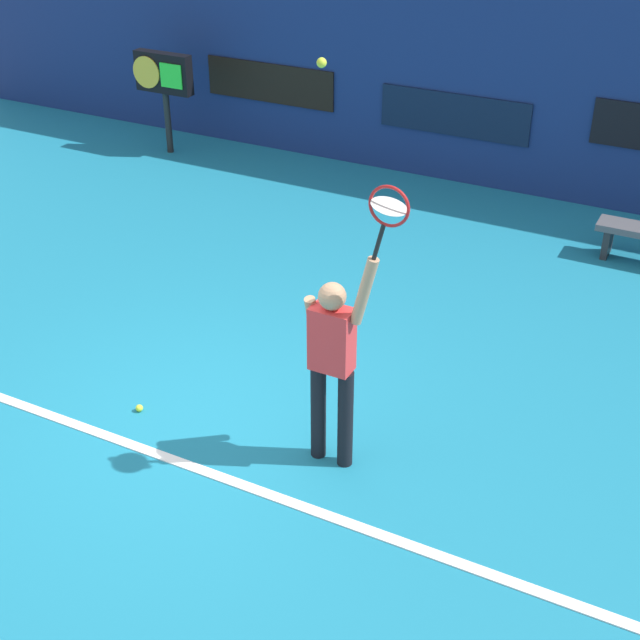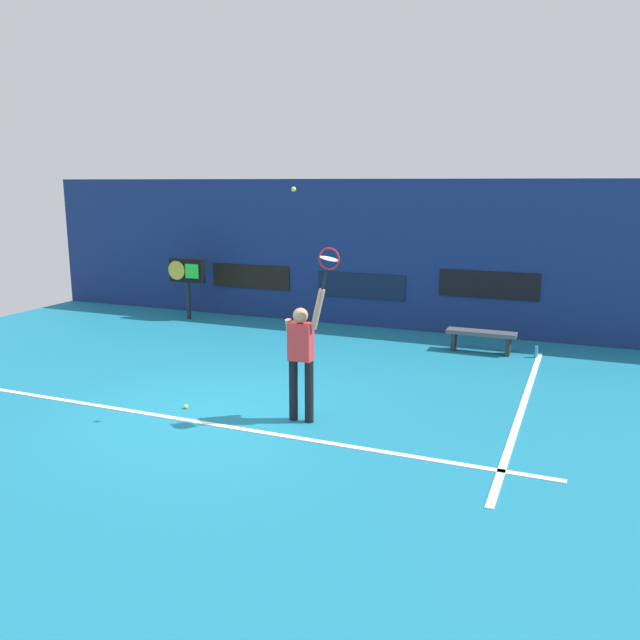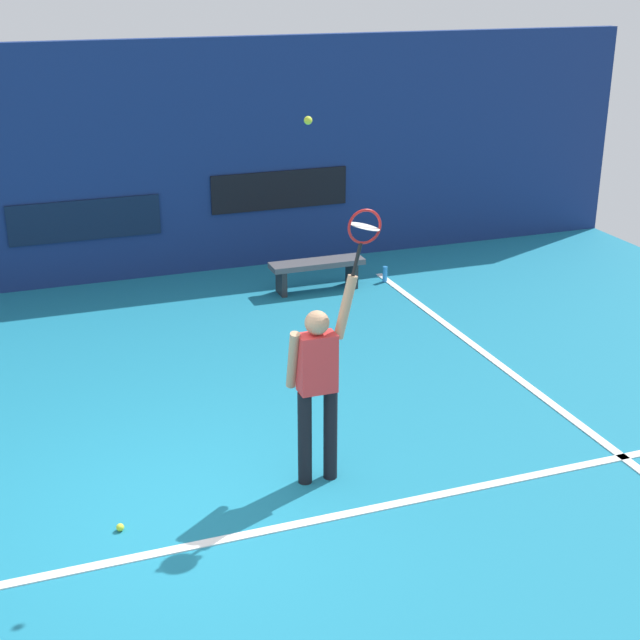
{
  "view_description": "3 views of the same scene",
  "coord_description": "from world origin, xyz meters",
  "px_view_note": "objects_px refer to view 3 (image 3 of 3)",
  "views": [
    {
      "loc": [
        3.92,
        -5.12,
        4.86
      ],
      "look_at": [
        1.16,
        0.22,
        1.29
      ],
      "focal_mm": 49.73,
      "sensor_mm": 36.0,
      "label": 1
    },
    {
      "loc": [
        5.04,
        -8.13,
        3.44
      ],
      "look_at": [
        1.38,
        0.68,
        1.41
      ],
      "focal_mm": 36.63,
      "sensor_mm": 36.0,
      "label": 2
    },
    {
      "loc": [
        -1.22,
        -6.88,
        4.53
      ],
      "look_at": [
        1.53,
        0.69,
        1.37
      ],
      "focal_mm": 51.53,
      "sensor_mm": 36.0,
      "label": 3
    }
  ],
  "objects_px": {
    "tennis_racket": "(364,230)",
    "court_bench": "(317,268)",
    "tennis_player": "(317,381)",
    "tennis_ball": "(308,120)",
    "spare_ball": "(120,527)",
    "water_bottle": "(385,274)"
  },
  "relations": [
    {
      "from": "tennis_ball",
      "to": "court_bench",
      "type": "bearing_deg",
      "value": 69.47
    },
    {
      "from": "water_bottle",
      "to": "tennis_player",
      "type": "bearing_deg",
      "value": -120.0
    },
    {
      "from": "spare_ball",
      "to": "tennis_racket",
      "type": "bearing_deg",
      "value": 5.21
    },
    {
      "from": "tennis_racket",
      "to": "tennis_ball",
      "type": "height_order",
      "value": "tennis_ball"
    },
    {
      "from": "tennis_ball",
      "to": "water_bottle",
      "type": "bearing_deg",
      "value": 59.39
    },
    {
      "from": "tennis_ball",
      "to": "water_bottle",
      "type": "xyz_separation_m",
      "value": [
        2.98,
        5.03,
        -3.22
      ]
    },
    {
      "from": "tennis_player",
      "to": "tennis_ball",
      "type": "distance_m",
      "value": 2.33
    },
    {
      "from": "tennis_racket",
      "to": "water_bottle",
      "type": "bearing_deg",
      "value": 63.78
    },
    {
      "from": "court_bench",
      "to": "tennis_ball",
      "type": "bearing_deg",
      "value": -110.53
    },
    {
      "from": "spare_ball",
      "to": "tennis_player",
      "type": "bearing_deg",
      "value": 6.51
    },
    {
      "from": "court_bench",
      "to": "water_bottle",
      "type": "bearing_deg",
      "value": 0.0
    },
    {
      "from": "tennis_racket",
      "to": "court_bench",
      "type": "xyz_separation_m",
      "value": [
        1.37,
        5.01,
        -2.04
      ]
    },
    {
      "from": "tennis_ball",
      "to": "water_bottle",
      "type": "relative_size",
      "value": 0.28
    },
    {
      "from": "tennis_player",
      "to": "court_bench",
      "type": "relative_size",
      "value": 1.42
    },
    {
      "from": "court_bench",
      "to": "water_bottle",
      "type": "relative_size",
      "value": 5.83
    },
    {
      "from": "tennis_racket",
      "to": "court_bench",
      "type": "relative_size",
      "value": 0.45
    },
    {
      "from": "tennis_racket",
      "to": "spare_ball",
      "type": "bearing_deg",
      "value": -174.79
    },
    {
      "from": "tennis_ball",
      "to": "tennis_racket",
      "type": "bearing_deg",
      "value": 2.41
    },
    {
      "from": "tennis_ball",
      "to": "tennis_player",
      "type": "bearing_deg",
      "value": 16.51
    },
    {
      "from": "tennis_player",
      "to": "spare_ball",
      "type": "bearing_deg",
      "value": -173.49
    },
    {
      "from": "tennis_ball",
      "to": "spare_ball",
      "type": "distance_m",
      "value": 3.76
    },
    {
      "from": "tennis_player",
      "to": "tennis_racket",
      "type": "distance_m",
      "value": 1.43
    }
  ]
}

